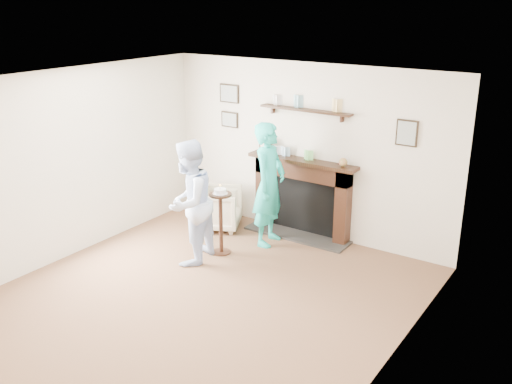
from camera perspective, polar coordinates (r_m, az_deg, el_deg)
ground at (r=6.76m, az=-5.77°, el=-10.78°), size 5.00×5.00×0.00m
room_shell at (r=6.64m, az=-2.47°, el=3.95°), size 4.54×5.02×2.52m
armchair at (r=8.75m, az=-3.81°, el=-3.53°), size 0.91×0.90×0.62m
man at (r=7.72m, az=-6.48°, el=-6.83°), size 0.76×0.90×1.65m
woman at (r=8.22m, az=1.28°, el=-5.03°), size 0.51×0.70×1.75m
pedestal_table at (r=7.68m, az=-3.56°, el=-1.95°), size 0.31×0.31×0.99m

